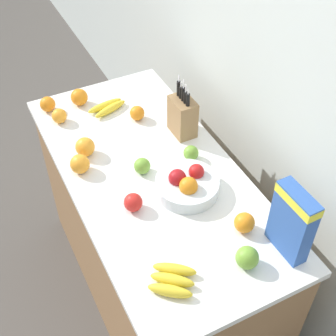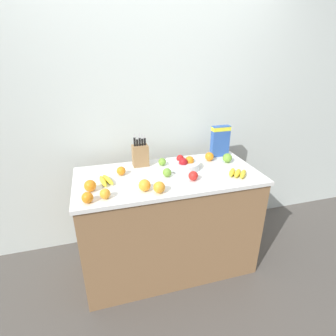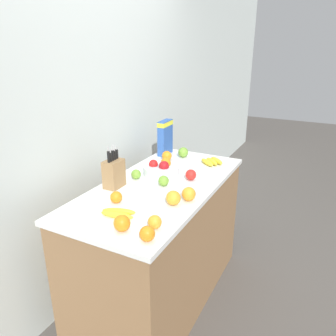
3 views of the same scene
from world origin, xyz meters
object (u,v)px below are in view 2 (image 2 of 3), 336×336
banana_bunch_left (106,180)px  orange_front_left (105,194)px  orange_front_right (87,198)px  knife_block (140,155)px  cereal_box (220,140)px  apple_near_bananas (227,158)px  apple_front (162,162)px  banana_bunch_right (237,173)px  fruit_bowl (184,164)px  apple_by_knife_block (193,176)px  orange_back_center (121,171)px  orange_front_center (90,186)px  orange_mid_left (209,157)px  apple_rightmost (167,172)px  orange_mid_right (159,187)px  orange_by_cereal (145,185)px

banana_bunch_left → orange_front_left: (-0.02, -0.24, 0.02)m
orange_front_right → knife_block: bearing=49.0°
cereal_box → apple_near_bananas: 0.20m
apple_front → orange_front_right: 0.78m
banana_bunch_right → fruit_bowl: bearing=145.2°
banana_bunch_right → apple_front: apple_front is taller
apple_by_knife_block → orange_front_left: apple_by_knife_block is taller
orange_back_center → orange_front_center: size_ratio=0.84×
apple_near_bananas → orange_mid_left: apple_near_bananas is taller
apple_rightmost → orange_mid_right: 0.26m
knife_block → cereal_box: size_ratio=1.00×
banana_bunch_left → banana_bunch_right: 1.03m
apple_near_bananas → orange_front_right: apple_near_bananas is taller
orange_back_center → orange_front_right: size_ratio=0.94×
apple_front → apple_by_knife_block: bearing=-66.1°
banana_bunch_left → apple_near_bananas: 1.07m
banana_bunch_left → orange_back_center: bearing=38.9°
cereal_box → orange_front_right: cereal_box is taller
apple_by_knife_block → apple_rightmost: 0.21m
fruit_bowl → apple_by_knife_block: (-0.01, -0.23, -0.00)m
knife_block → apple_near_bananas: knife_block is taller
orange_back_center → orange_mid_right: (0.22, -0.36, 0.01)m
orange_mid_left → orange_front_center: 1.08m
apple_rightmost → apple_front: bearing=84.4°
orange_back_center → orange_front_center: bearing=-139.2°
orange_front_right → orange_front_left: orange_front_right is taller
apple_by_knife_block → orange_by_cereal: 0.39m
orange_front_right → orange_front_left: (0.11, 0.02, -0.00)m
banana_bunch_right → apple_near_bananas: apple_near_bananas is taller
banana_bunch_right → orange_front_left: orange_front_left is taller
orange_front_right → orange_by_cereal: bearing=8.2°
fruit_bowl → orange_by_cereal: 0.50m
knife_block → orange_front_center: bearing=-140.2°
orange_front_right → orange_front_center: (0.02, 0.16, 0.00)m
knife_block → orange_front_left: 0.59m
fruit_bowl → banana_bunch_right: 0.44m
apple_near_bananas → orange_by_cereal: (-0.81, -0.31, 0.00)m
cereal_box → orange_front_left: cereal_box is taller
orange_front_left → orange_mid_left: bearing=24.1°
fruit_bowl → banana_bunch_right: (0.36, -0.25, -0.02)m
apple_rightmost → orange_front_center: size_ratio=0.83×
banana_bunch_right → orange_front_right: (-1.15, -0.10, 0.02)m
orange_mid_right → orange_front_left: (-0.37, 0.02, -0.01)m
banana_bunch_left → orange_mid_left: size_ratio=2.53×
apple_rightmost → apple_by_knife_block: bearing=-34.1°
cereal_box → orange_back_center: (-0.94, -0.17, -0.12)m
banana_bunch_right → banana_bunch_left: bearing=171.1°
apple_near_bananas → orange_front_center: orange_front_center is taller
knife_block → orange_by_cereal: (-0.06, -0.45, -0.05)m
orange_front_center → knife_block: bearing=39.8°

